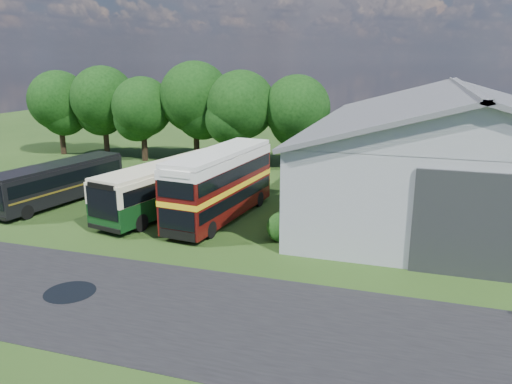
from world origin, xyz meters
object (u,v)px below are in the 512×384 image
(storage_shed, at_px, (458,146))
(bus_maroon_double, at_px, (220,185))
(bus_green_single, at_px, (169,185))
(bus_dark_single, at_px, (59,182))

(storage_shed, xyz_separation_m, bus_maroon_double, (-14.08, -7.35, -1.98))
(storage_shed, relative_size, bus_green_single, 2.06)
(bus_maroon_double, bearing_deg, bus_dark_single, -173.15)
(bus_maroon_double, bearing_deg, storage_shed, 33.63)
(bus_dark_single, bearing_deg, bus_maroon_double, 10.64)
(bus_green_single, distance_m, bus_dark_single, 8.18)
(storage_shed, distance_m, bus_green_single, 19.31)
(bus_green_single, relative_size, bus_maroon_double, 1.16)
(storage_shed, bearing_deg, bus_maroon_double, -152.44)
(storage_shed, distance_m, bus_dark_single, 27.25)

